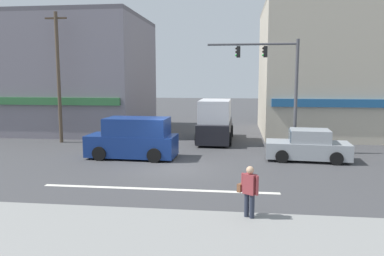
{
  "coord_description": "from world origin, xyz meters",
  "views": [
    {
      "loc": [
        2.9,
        -16.88,
        4.16
      ],
      "look_at": [
        0.6,
        2.0,
        1.6
      ],
      "focal_mm": 35.0,
      "sensor_mm": 36.0,
      "label": 1
    }
  ],
  "objects": [
    {
      "name": "building_right_corner",
      "position": [
        11.16,
        11.98,
        4.71
      ],
      "size": [
        12.9,
        9.69,
        9.44
      ],
      "color": "#B7AD99",
      "rests_on": "ground"
    },
    {
      "name": "utility_pole_near_left",
      "position": [
        -8.41,
        5.84,
        4.27
      ],
      "size": [
        1.4,
        0.22,
        8.23
      ],
      "color": "brown",
      "rests_on": "ground"
    },
    {
      "name": "sedan_waiting_far",
      "position": [
        6.46,
        2.3,
        0.71
      ],
      "size": [
        4.21,
        2.11,
        1.58
      ],
      "color": "#999EA3",
      "rests_on": "ground"
    },
    {
      "name": "van_approaching_near",
      "position": [
        -2.44,
        1.81,
        1.01
      ],
      "size": [
        4.66,
        2.16,
        2.11
      ],
      "color": "navy",
      "rests_on": "ground"
    },
    {
      "name": "sidewalk_curb",
      "position": [
        0.0,
        -8.5,
        0.08
      ],
      "size": [
        40.0,
        5.0,
        0.16
      ],
      "primitive_type": "cube",
      "color": "gray",
      "rests_on": "ground"
    },
    {
      "name": "ground_plane",
      "position": [
        0.0,
        0.0,
        0.0
      ],
      "size": [
        120.0,
        120.0,
        0.0
      ],
      "primitive_type": "plane",
      "color": "#3D3D3F"
    },
    {
      "name": "building_left_block",
      "position": [
        -10.85,
        11.7,
        4.41
      ],
      "size": [
        12.81,
        9.67,
        8.83
      ],
      "color": "slate",
      "rests_on": "ground"
    },
    {
      "name": "lane_marking_stripe",
      "position": [
        0.0,
        -3.5,
        0.0
      ],
      "size": [
        9.0,
        0.24,
        0.01
      ],
      "primitive_type": "cube",
      "color": "silver",
      "rests_on": "ground"
    },
    {
      "name": "box_truck_crossing_rightbound",
      "position": [
        1.47,
        7.44,
        1.25
      ],
      "size": [
        2.29,
        5.62,
        2.75
      ],
      "color": "black",
      "rests_on": "ground"
    },
    {
      "name": "pedestrian_foreground_with_bag",
      "position": [
        3.27,
        -6.37,
        0.95
      ],
      "size": [
        0.61,
        0.56,
        1.67
      ],
      "color": "#232838",
      "rests_on": "ground"
    },
    {
      "name": "traffic_light_mast",
      "position": [
        5.05,
        3.9,
        4.18
      ],
      "size": [
        4.89,
        0.26,
        6.2
      ],
      "color": "#47474C",
      "rests_on": "ground"
    }
  ]
}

